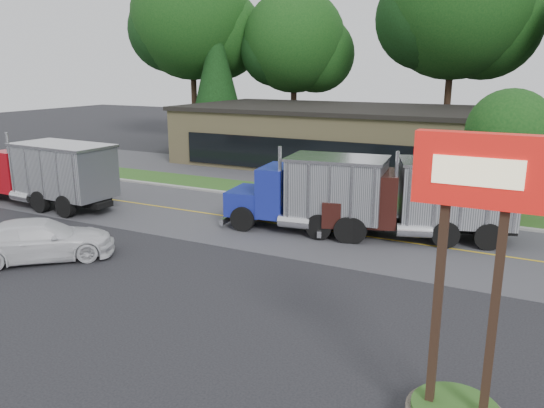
{
  "coord_description": "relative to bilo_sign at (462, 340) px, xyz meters",
  "views": [
    {
      "loc": [
        11.45,
        -12.22,
        7.0
      ],
      "look_at": [
        2.11,
        5.95,
        1.8
      ],
      "focal_mm": 35.0,
      "sensor_mm": 36.0,
      "label": 1
    }
  ],
  "objects": [
    {
      "name": "dump_truck_blue",
      "position": [
        -7.73,
        11.3,
        -0.22
      ],
      "size": [
        7.24,
        3.44,
        3.36
      ],
      "rotation": [
        0.0,
        0.0,
        3.27
      ],
      "color": "black",
      "rests_on": "ground"
    },
    {
      "name": "tree_verge",
      "position": [
        -0.43,
        17.55,
        1.91
      ],
      "size": [
        4.33,
        4.08,
        6.18
      ],
      "color": "#382619",
      "rests_on": "ground"
    },
    {
      "name": "ground",
      "position": [
        -10.5,
        2.5,
        -2.02
      ],
      "size": [
        140.0,
        140.0,
        0.0
      ],
      "primitive_type": "plane",
      "color": "#2D2D31",
      "rests_on": "ground"
    },
    {
      "name": "curb",
      "position": [
        -10.5,
        15.7,
        -2.02
      ],
      "size": [
        60.0,
        0.3,
        0.12
      ],
      "primitive_type": "cube",
      "color": "#9E9E99",
      "rests_on": "ground"
    },
    {
      "name": "tree_far_a",
      "position": [
        -30.31,
        34.65,
        9.16
      ],
      "size": [
        12.28,
        11.56,
        17.52
      ],
      "color": "#382619",
      "rests_on": "ground"
    },
    {
      "name": "rally_car",
      "position": [
        -15.5,
        3.21,
        -1.26
      ],
      "size": [
        5.31,
        5.2,
        1.53
      ],
      "primitive_type": "imported",
      "rotation": [
        0.0,
        0.0,
        2.33
      ],
      "color": "silver",
      "rests_on": "ground"
    },
    {
      "name": "dump_truck_maroon",
      "position": [
        -3.06,
        12.45,
        -0.22
      ],
      "size": [
        8.18,
        4.78,
        3.36
      ],
      "rotation": [
        0.0,
        0.0,
        3.46
      ],
      "color": "black",
      "rests_on": "ground"
    },
    {
      "name": "evergreen_left",
      "position": [
        -26.5,
        32.5,
        4.65
      ],
      "size": [
        5.34,
        5.34,
        12.14
      ],
      "color": "#382619",
      "rests_on": "ground"
    },
    {
      "name": "center_line",
      "position": [
        -10.5,
        11.5,
        -2.02
      ],
      "size": [
        60.0,
        0.12,
        0.01
      ],
      "primitive_type": "cube",
      "color": "gold",
      "rests_on": "ground"
    },
    {
      "name": "far_parking",
      "position": [
        -10.5,
        22.5,
        -2.02
      ],
      "size": [
        60.0,
        7.0,
        0.02
      ],
      "primitive_type": "cube",
      "color": "#59595F",
      "rests_on": "ground"
    },
    {
      "name": "strip_mall",
      "position": [
        -8.5,
        28.5,
        -0.02
      ],
      "size": [
        32.0,
        12.0,
        4.0
      ],
      "primitive_type": "cube",
      "color": "tan",
      "rests_on": "ground"
    },
    {
      "name": "tree_far_b",
      "position": [
        -20.35,
        36.62,
        7.04
      ],
      "size": [
        9.96,
        9.37,
        14.21
      ],
      "color": "#382619",
      "rests_on": "ground"
    },
    {
      "name": "dump_truck_red",
      "position": [
        -21.77,
        9.04,
        -0.21
      ],
      "size": [
        9.17,
        3.09,
        3.36
      ],
      "rotation": [
        0.0,
        0.0,
        3.09
      ],
      "color": "black",
      "rests_on": "ground"
    },
    {
      "name": "bilo_sign",
      "position": [
        0.0,
        0.0,
        0.0
      ],
      "size": [
        2.2,
        1.9,
        5.95
      ],
      "color": "#6B6054",
      "rests_on": "ground"
    },
    {
      "name": "road",
      "position": [
        -10.5,
        11.5,
        -2.02
      ],
      "size": [
        60.0,
        8.0,
        0.02
      ],
      "primitive_type": "cube",
      "color": "#59595F",
      "rests_on": "ground"
    },
    {
      "name": "grass_verge",
      "position": [
        -10.5,
        17.5,
        -2.02
      ],
      "size": [
        60.0,
        3.4,
        0.03
      ],
      "primitive_type": "cube",
      "color": "#2F4E1A",
      "rests_on": "ground"
    },
    {
      "name": "tree_far_c",
      "position": [
        -6.31,
        36.65,
        9.48
      ],
      "size": [
        12.63,
        11.89,
        18.02
      ],
      "color": "#382619",
      "rests_on": "ground"
    }
  ]
}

